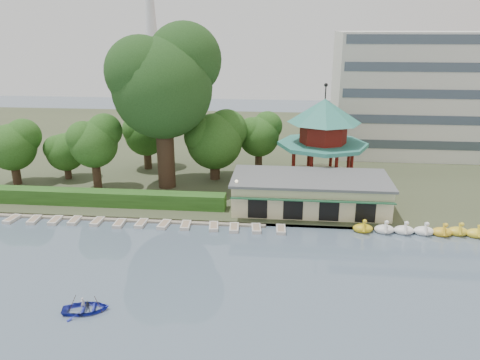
# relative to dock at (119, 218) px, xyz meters

# --- Properties ---
(ground_plane) EXTENTS (220.00, 220.00, 0.00)m
(ground_plane) POSITION_rel_dock_xyz_m (12.00, -17.20, -0.12)
(ground_plane) COLOR slate
(ground_plane) RESTS_ON ground
(shore) EXTENTS (220.00, 70.00, 0.40)m
(shore) POSITION_rel_dock_xyz_m (12.00, 34.80, 0.08)
(shore) COLOR #424930
(shore) RESTS_ON ground
(embankment) EXTENTS (220.00, 0.60, 0.30)m
(embankment) POSITION_rel_dock_xyz_m (12.00, 0.10, 0.03)
(embankment) COLOR gray
(embankment) RESTS_ON ground
(dock) EXTENTS (34.00, 1.60, 0.24)m
(dock) POSITION_rel_dock_xyz_m (0.00, 0.00, 0.00)
(dock) COLOR gray
(dock) RESTS_ON ground
(boathouse) EXTENTS (18.60, 9.39, 3.90)m
(boathouse) POSITION_rel_dock_xyz_m (22.00, 4.77, 2.25)
(boathouse) COLOR beige
(boathouse) RESTS_ON shore
(pavilion) EXTENTS (12.40, 12.40, 13.50)m
(pavilion) POSITION_rel_dock_xyz_m (24.00, 14.80, 7.36)
(pavilion) COLOR beige
(pavilion) RESTS_ON shore
(office_building) EXTENTS (38.00, 18.00, 20.00)m
(office_building) POSITION_rel_dock_xyz_m (44.67, 31.80, 9.61)
(office_building) COLOR silver
(office_building) RESTS_ON shore
(hedge) EXTENTS (30.00, 2.00, 1.80)m
(hedge) POSITION_rel_dock_xyz_m (-3.00, 3.30, 1.18)
(hedge) COLOR #2B5A1D
(hedge) RESTS_ON shore
(lamp_post) EXTENTS (0.36, 0.36, 4.28)m
(lamp_post) POSITION_rel_dock_xyz_m (13.50, 1.80, 3.22)
(lamp_post) COLOR black
(lamp_post) RESTS_ON shore
(big_tree) EXTENTS (14.23, 13.26, 21.59)m
(big_tree) POSITION_rel_dock_xyz_m (3.18, 11.01, 14.68)
(big_tree) COLOR #3A281C
(big_tree) RESTS_ON shore
(small_trees) EXTENTS (39.74, 16.43, 10.11)m
(small_trees) POSITION_rel_dock_xyz_m (-0.52, 14.21, 6.11)
(small_trees) COLOR #3A281C
(small_trees) RESTS_ON shore
(swan_boats) EXTENTS (22.17, 2.14, 1.92)m
(swan_boats) POSITION_rel_dock_xyz_m (37.09, -0.67, 0.28)
(swan_boats) COLOR yellow
(swan_boats) RESTS_ON ground
(moored_rowboats) EXTENTS (34.90, 2.68, 0.36)m
(moored_rowboats) POSITION_rel_dock_xyz_m (1.88, -1.39, 0.06)
(moored_rowboats) COLOR beige
(moored_rowboats) RESTS_ON ground
(rowboat_with_passengers) EXTENTS (5.78, 4.74, 2.01)m
(rowboat_with_passengers) POSITION_rel_dock_xyz_m (3.69, -18.07, 0.40)
(rowboat_with_passengers) COLOR #2530B3
(rowboat_with_passengers) RESTS_ON ground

